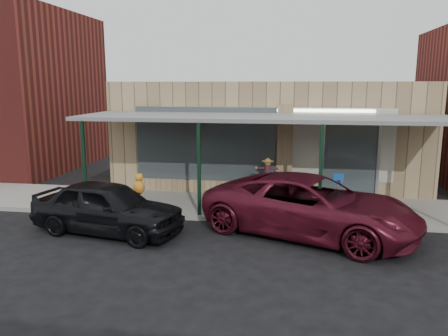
% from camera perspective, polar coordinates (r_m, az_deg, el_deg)
% --- Properties ---
extents(ground, '(120.00, 120.00, 0.00)m').
position_cam_1_polar(ground, '(11.34, 3.52, -10.39)').
color(ground, black).
rests_on(ground, ground).
extents(sidewalk, '(40.00, 3.20, 0.15)m').
position_cam_1_polar(sidewalk, '(14.72, 4.89, -5.06)').
color(sidewalk, gray).
rests_on(sidewalk, ground).
extents(storefront, '(12.00, 6.25, 4.20)m').
position_cam_1_polar(storefront, '(18.82, 6.01, 4.69)').
color(storefront, tan).
rests_on(storefront, ground).
extents(awning, '(12.00, 3.00, 3.04)m').
position_cam_1_polar(awning, '(14.16, 5.07, 6.40)').
color(awning, slate).
rests_on(awning, ground).
extents(block_buildings_near, '(61.00, 8.00, 8.00)m').
position_cam_1_polar(block_buildings_near, '(19.75, 12.18, 9.67)').
color(block_buildings_near, maroon).
rests_on(block_buildings_near, ground).
extents(barrel_scarecrow, '(0.88, 0.69, 1.46)m').
position_cam_1_polar(barrel_scarecrow, '(15.33, 5.68, -2.22)').
color(barrel_scarecrow, '#4F2F1F').
rests_on(barrel_scarecrow, sidewalk).
extents(barrel_pumpkin, '(0.59, 0.59, 0.63)m').
position_cam_1_polar(barrel_pumpkin, '(14.11, 5.09, -4.52)').
color(barrel_pumpkin, '#4F2F1F').
rests_on(barrel_pumpkin, sidewalk).
extents(handicap_sign, '(0.27, 0.12, 1.38)m').
position_cam_1_polar(handicap_sign, '(13.35, 14.66, -2.77)').
color(handicap_sign, gray).
rests_on(handicap_sign, sidewalk).
extents(parked_sedan, '(4.58, 2.53, 1.54)m').
position_cam_1_polar(parked_sedan, '(12.65, -14.96, -4.95)').
color(parked_sedan, black).
rests_on(parked_sedan, ground).
extents(car_maroon, '(6.46, 4.67, 1.63)m').
position_cam_1_polar(car_maroon, '(12.29, 11.27, -4.87)').
color(car_maroon, '#541021').
rests_on(car_maroon, ground).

